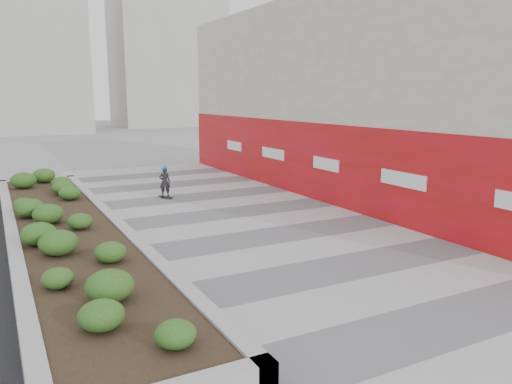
% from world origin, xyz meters
% --- Properties ---
extents(ground, '(160.00, 160.00, 0.00)m').
position_xyz_m(ground, '(0.00, 0.00, 0.00)').
color(ground, gray).
rests_on(ground, ground).
extents(walkway, '(8.00, 36.00, 0.01)m').
position_xyz_m(walkway, '(0.00, 3.00, 0.01)').
color(walkway, '#A8A8AD').
rests_on(walkway, ground).
extents(building, '(6.04, 24.08, 8.00)m').
position_xyz_m(building, '(6.98, 8.98, 3.98)').
color(building, '#BEAFA2').
rests_on(building, ground).
extents(planter, '(3.00, 18.00, 0.90)m').
position_xyz_m(planter, '(-5.50, 7.00, 0.42)').
color(planter, '#9E9EA0').
rests_on(planter, ground).
extents(distant_bldg_north_l, '(16.00, 12.00, 20.00)m').
position_xyz_m(distant_bldg_north_l, '(-5.00, 55.00, 10.00)').
color(distant_bldg_north_l, '#ADAAA3').
rests_on(distant_bldg_north_l, ground).
extents(distant_bldg_north_r, '(14.00, 10.00, 24.00)m').
position_xyz_m(distant_bldg_north_r, '(15.00, 60.00, 12.00)').
color(distant_bldg_north_r, '#ADAAA3').
rests_on(distant_bldg_north_r, ground).
extents(manhole_cover, '(0.44, 0.44, 0.01)m').
position_xyz_m(manhole_cover, '(0.50, 3.00, 0.00)').
color(manhole_cover, '#595654').
rests_on(manhole_cover, ground).
extents(skateboarder, '(0.49, 0.74, 1.33)m').
position_xyz_m(skateboarder, '(-1.17, 11.72, 0.68)').
color(skateboarder, beige).
rests_on(skateboarder, ground).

